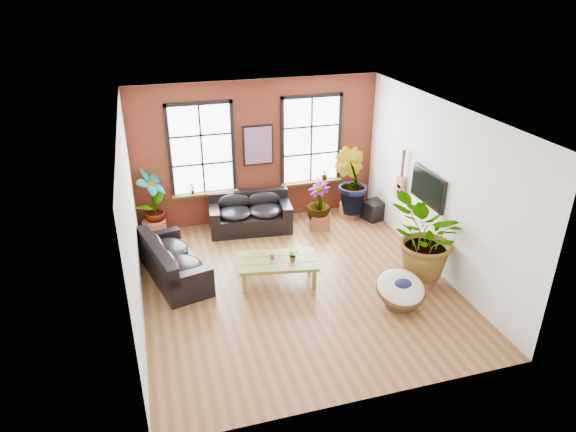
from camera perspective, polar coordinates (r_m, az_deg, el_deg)
name	(u,v)px	position (r m, az deg, el deg)	size (l,w,h in m)	color
room	(295,202)	(9.76, 0.74, 1.53)	(6.04, 6.54, 3.54)	brown
sofa_back	(250,214)	(12.49, -4.26, 0.27)	(2.03, 1.13, 0.89)	black
sofa_left	(172,262)	(10.72, -12.79, -5.04)	(1.37, 2.27, 0.84)	black
coffee_table	(278,262)	(10.34, -1.14, -5.13)	(1.69, 1.15, 0.60)	#5A6223
papasan_chair	(401,290)	(9.87, 12.40, -8.01)	(0.93, 0.95, 0.70)	#4D311B
poster	(258,145)	(12.43, -3.34, 7.86)	(0.74, 0.06, 0.98)	black
tv_wall_unit	(420,187)	(11.34, 14.41, 3.10)	(0.13, 1.86, 1.20)	black
media_box	(375,210)	(13.23, 9.66, 0.68)	(0.68, 0.61, 0.47)	black
pot_back_left	(155,228)	(12.59, -14.59, -1.32)	(0.64, 0.64, 0.40)	brown
pot_back_right	(349,210)	(13.27, 6.81, 0.70)	(0.63, 0.63, 0.37)	brown
pot_right_wall	(423,276)	(10.75, 14.78, -6.43)	(0.59, 0.59, 0.36)	brown
pot_mid	(320,221)	(12.61, 3.53, -0.53)	(0.54, 0.54, 0.38)	brown
floor_plant_back_left	(153,201)	(12.33, -14.79, 1.68)	(0.80, 0.54, 1.51)	#114321
floor_plant_back_right	(350,182)	(12.93, 6.94, 3.80)	(0.90, 0.73, 1.64)	#114321
floor_plant_right_wall	(427,239)	(10.32, 15.23, -2.51)	(1.55, 1.34, 1.72)	#114321
floor_plant_mid	(319,203)	(12.41, 3.42, 1.49)	(0.59, 0.59, 1.06)	#114321
table_plant	(293,255)	(10.22, 0.55, -4.38)	(0.21, 0.18, 0.24)	#114321
sill_plant_left	(192,189)	(12.46, -10.60, 3.01)	(0.14, 0.10, 0.27)	#114321
sill_plant_right	(324,175)	(13.15, 4.07, 4.61)	(0.15, 0.15, 0.27)	#114321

